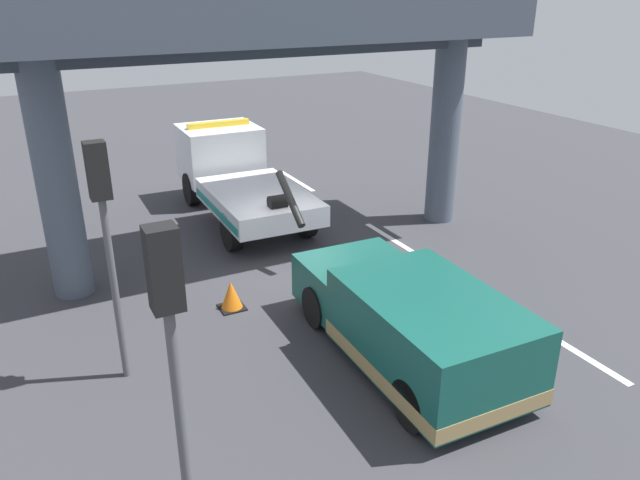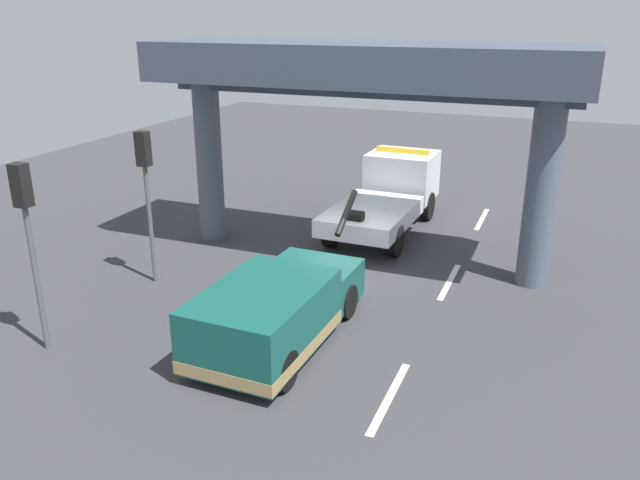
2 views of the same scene
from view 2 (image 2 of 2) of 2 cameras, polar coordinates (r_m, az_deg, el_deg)
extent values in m
cube|color=#38383D|center=(18.60, 2.66, -2.53)|extent=(60.00, 40.00, 0.10)
cube|color=silver|center=(12.72, 6.27, -13.89)|extent=(2.60, 0.16, 0.01)
cube|color=silver|center=(17.91, 11.59, -3.68)|extent=(2.60, 0.16, 0.01)
cube|color=silver|center=(23.48, 14.39, 1.85)|extent=(2.60, 0.16, 0.01)
cube|color=white|center=(20.16, 4.62, 2.19)|extent=(3.91, 2.51, 0.55)
cube|color=white|center=(23.06, 7.39, 5.80)|extent=(2.11, 2.36, 1.65)
cube|color=black|center=(23.55, 7.86, 6.99)|extent=(0.12, 2.21, 0.66)
cube|color=teal|center=(20.58, 1.44, 2.39)|extent=(3.65, 0.12, 0.20)
cylinder|color=black|center=(17.97, 2.38, 2.46)|extent=(1.42, 0.22, 1.07)
cylinder|color=black|center=(18.79, 3.26, 2.15)|extent=(0.37, 0.46, 0.36)
cube|color=yellow|center=(22.86, 7.49, 8.00)|extent=(0.29, 1.93, 0.16)
cylinder|color=black|center=(23.43, 4.70, 3.66)|extent=(1.01, 0.35, 1.00)
cylinder|color=black|center=(22.88, 9.64, 3.03)|extent=(1.01, 0.35, 1.00)
cylinder|color=black|center=(19.96, 1.04, 0.78)|extent=(1.01, 0.35, 1.00)
cylinder|color=black|center=(19.30, 6.75, -0.04)|extent=(1.01, 0.35, 1.00)
cube|color=#145147|center=(13.60, -5.14, -7.05)|extent=(3.52, 2.30, 1.35)
cube|color=#145147|center=(15.78, -0.64, -3.79)|extent=(1.79, 2.16, 0.95)
cube|color=black|center=(14.88, -1.97, -3.24)|extent=(0.11, 1.94, 0.59)
cube|color=#9E8451|center=(13.83, -5.08, -8.87)|extent=(3.54, 2.31, 0.28)
cylinder|color=black|center=(16.16, -3.97, -4.35)|extent=(0.85, 0.30, 0.84)
cylinder|color=black|center=(15.44, 2.41, -5.54)|extent=(0.85, 0.30, 0.84)
cylinder|color=black|center=(13.58, -10.63, -9.72)|extent=(0.85, 0.30, 0.84)
cylinder|color=black|center=(12.71, -3.27, -11.59)|extent=(0.85, 0.30, 0.84)
cylinder|color=#4C5666|center=(20.52, -9.95, 7.07)|extent=(0.82, 0.82, 5.16)
cylinder|color=#4C5666|center=(17.56, 19.30, 4.05)|extent=(0.82, 0.82, 5.16)
cube|color=#414956|center=(17.92, 3.77, 15.59)|extent=(3.60, 12.04, 1.09)
cube|color=#353C47|center=(17.99, 3.72, 13.29)|extent=(0.50, 11.64, 0.36)
cylinder|color=#515456|center=(14.83, -24.16, -3.32)|extent=(0.12, 0.12, 3.29)
cube|color=black|center=(14.20, -25.35, 4.48)|extent=(0.28, 0.32, 0.90)
sphere|color=#360605|center=(14.23, -25.06, 5.81)|extent=(0.18, 0.18, 0.18)
sphere|color=#3A2D06|center=(14.30, -24.89, 4.65)|extent=(0.18, 0.18, 0.18)
sphere|color=green|center=(14.37, -24.72, 3.50)|extent=(0.18, 0.18, 0.18)
cylinder|color=#515456|center=(17.60, -15.03, 1.29)|extent=(0.12, 0.12, 3.26)
cube|color=black|center=(17.08, -15.65, 7.92)|extent=(0.28, 0.32, 0.90)
sphere|color=#360605|center=(17.14, -15.43, 9.01)|extent=(0.18, 0.18, 0.18)
sphere|color=gold|center=(17.20, -15.33, 8.03)|extent=(0.18, 0.18, 0.18)
sphere|color=black|center=(17.26, -15.24, 7.06)|extent=(0.18, 0.18, 0.18)
cone|color=orange|center=(17.93, -5.59, -2.25)|extent=(0.47, 0.47, 0.62)
cube|color=black|center=(18.04, -5.56, -3.12)|extent=(0.52, 0.52, 0.03)
camera|label=1|loc=(12.01, -50.96, 9.24)|focal=34.45mm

